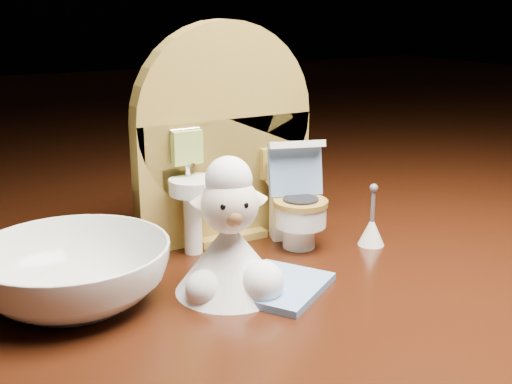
% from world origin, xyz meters
% --- Properties ---
extents(backdrop_panel, '(0.13, 0.05, 0.15)m').
position_xyz_m(backdrop_panel, '(-0.00, 0.06, 0.07)').
color(backdrop_panel, olive).
rests_on(backdrop_panel, ground).
extents(toy_toilet, '(0.04, 0.05, 0.07)m').
position_xyz_m(toy_toilet, '(0.04, 0.03, 0.03)').
color(toy_toilet, white).
rests_on(toy_toilet, ground).
extents(bath_mat, '(0.07, 0.07, 0.00)m').
position_xyz_m(bath_mat, '(-0.01, -0.03, 0.00)').
color(bath_mat, '#678BBE').
rests_on(bath_mat, ground).
extents(toilet_brush, '(0.02, 0.02, 0.04)m').
position_xyz_m(toilet_brush, '(0.08, -0.00, 0.01)').
color(toilet_brush, white).
rests_on(toilet_brush, ground).
extents(plush_lamb, '(0.06, 0.07, 0.08)m').
position_xyz_m(plush_lamb, '(-0.04, -0.02, 0.03)').
color(plush_lamb, white).
rests_on(plush_lamb, ground).
extents(ceramic_bowl, '(0.13, 0.13, 0.03)m').
position_xyz_m(ceramic_bowl, '(-0.12, 0.01, 0.02)').
color(ceramic_bowl, white).
rests_on(ceramic_bowl, ground).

